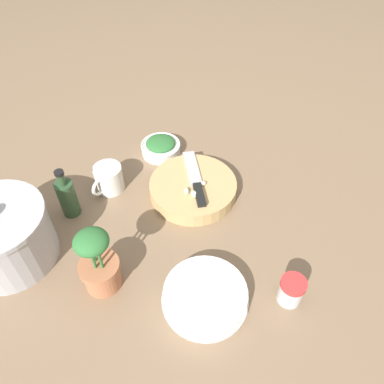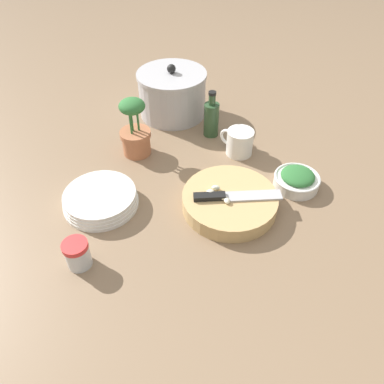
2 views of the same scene
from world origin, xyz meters
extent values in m
plane|color=#7F664C|center=(0.00, 0.00, 0.00)|extent=(5.00, 5.00, 0.00)
cylinder|color=tan|center=(0.09, -0.10, 0.02)|extent=(0.24, 0.24, 0.04)
cube|color=black|center=(0.05, -0.07, 0.05)|extent=(0.07, 0.07, 0.01)
cube|color=#B2B2B7|center=(0.12, -0.14, 0.04)|extent=(0.12, 0.12, 0.01)
ellipsoid|color=silver|center=(0.08, -0.06, 0.05)|extent=(0.02, 0.02, 0.01)
ellipsoid|color=#F4E9CC|center=(0.06, -0.06, 0.05)|extent=(0.03, 0.03, 0.02)
ellipsoid|color=#F0E6C8|center=(0.06, -0.09, 0.05)|extent=(0.02, 0.02, 0.01)
ellipsoid|color=beige|center=(0.06, -0.11, 0.05)|extent=(0.02, 0.02, 0.01)
cylinder|color=silver|center=(0.27, -0.19, 0.02)|extent=(0.12, 0.12, 0.03)
torus|color=silver|center=(0.27, -0.19, 0.03)|extent=(0.12, 0.12, 0.01)
ellipsoid|color=#2D6B33|center=(0.27, -0.19, 0.04)|extent=(0.09, 0.09, 0.03)
cylinder|color=silver|center=(-0.26, 0.05, 0.03)|extent=(0.05, 0.05, 0.06)
cylinder|color=red|center=(-0.26, 0.05, 0.06)|extent=(0.06, 0.06, 0.01)
cylinder|color=silver|center=(0.29, 0.01, 0.04)|extent=(0.08, 0.08, 0.08)
torus|color=silver|center=(0.29, 0.05, 0.04)|extent=(0.01, 0.05, 0.05)
cylinder|color=silver|center=(-0.11, 0.16, 0.01)|extent=(0.19, 0.19, 0.01)
cylinder|color=silver|center=(-0.11, 0.16, 0.01)|extent=(0.19, 0.19, 0.01)
cylinder|color=silver|center=(-0.11, 0.16, 0.03)|extent=(0.18, 0.18, 0.01)
cylinder|color=silver|center=(-0.11, 0.16, 0.04)|extent=(0.18, 0.18, 0.01)
cylinder|color=#2D4C2D|center=(0.32, 0.14, 0.05)|extent=(0.05, 0.05, 0.11)
cylinder|color=#2D4C2D|center=(0.32, 0.14, 0.12)|extent=(0.02, 0.02, 0.03)
cylinder|color=black|center=(0.32, 0.14, 0.14)|extent=(0.02, 0.02, 0.01)
cylinder|color=#B2B2B7|center=(0.34, 0.31, 0.07)|extent=(0.22, 0.22, 0.13)
cylinder|color=#B26B47|center=(0.10, 0.25, 0.04)|extent=(0.08, 0.08, 0.07)
cylinder|color=#B26B47|center=(0.10, 0.25, 0.07)|extent=(0.09, 0.09, 0.02)
ellipsoid|color=#2D6B33|center=(0.10, 0.25, 0.16)|extent=(0.07, 0.07, 0.04)
cylinder|color=#2D6B33|center=(0.09, 0.25, 0.12)|extent=(0.01, 0.01, 0.08)
cylinder|color=#2D6B33|center=(0.10, 0.26, 0.12)|extent=(0.01, 0.01, 0.08)
cylinder|color=#2D6B33|center=(0.11, 0.24, 0.12)|extent=(0.01, 0.01, 0.08)
camera|label=1|loc=(-0.30, 0.50, 0.76)|focal=35.00mm
camera|label=2|loc=(-0.49, -0.45, 0.68)|focal=35.00mm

